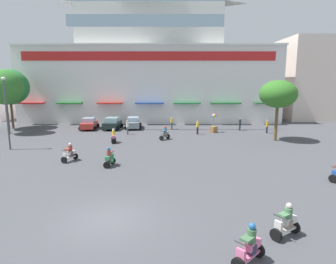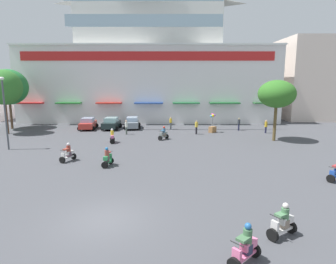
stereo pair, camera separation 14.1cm
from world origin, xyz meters
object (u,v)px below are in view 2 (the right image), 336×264
at_px(pedestrian_2, 267,126).
at_px(pedestrian_0, 172,122).
at_px(plaza_tree_1, 278,94).
at_px(scooter_rider_7, 284,223).
at_px(parked_car_0, 89,123).
at_px(scooter_rider_4, 109,158).
at_px(parked_car_1, 113,123).
at_px(pedestrian_4, 198,127).
at_px(scooter_rider_5, 69,154).
at_px(scooter_rider_6, 165,134).
at_px(plaza_tree_2, 5,87).
at_px(pedestrian_3, 127,126).
at_px(streetlamp_near, 6,108).
at_px(balloon_vendor_cart, 214,126).
at_px(plaza_tree_0, 10,87).
at_px(pedestrian_1, 240,123).
at_px(scooter_rider_0, 247,248).
at_px(scooter_rider_3, 113,137).
at_px(parked_car_2, 133,123).

bearing_deg(pedestrian_2, pedestrian_0, 166.42).
bearing_deg(plaza_tree_1, scooter_rider_7, -109.31).
height_order(parked_car_0, scooter_rider_4, parked_car_0).
xyz_separation_m(plaza_tree_1, scooter_rider_4, (-16.20, -9.52, -4.42)).
bearing_deg(parked_car_1, pedestrian_4, -19.01).
bearing_deg(pedestrian_2, scooter_rider_5, -148.03).
distance_m(scooter_rider_6, scooter_rider_7, 20.75).
xyz_separation_m(plaza_tree_2, scooter_rider_7, (24.55, -23.60, -5.07)).
xyz_separation_m(pedestrian_3, streetlamp_near, (-10.07, -7.78, 2.94)).
bearing_deg(balloon_vendor_cart, pedestrian_0, 155.45).
relative_size(plaza_tree_1, balloon_vendor_cart, 2.72).
bearing_deg(scooter_rider_5, scooter_rider_4, -21.78).
distance_m(scooter_rider_4, pedestrian_4, 15.55).
distance_m(scooter_rider_7, streetlamp_near, 25.37).
xyz_separation_m(plaza_tree_0, pedestrian_1, (30.65, -1.46, -4.69)).
distance_m(parked_car_1, scooter_rider_0, 30.71).
relative_size(scooter_rider_3, pedestrian_1, 0.94).
relative_size(pedestrian_0, balloon_vendor_cart, 0.69).
xyz_separation_m(parked_car_0, streetlamp_near, (-4.34, -11.66, 3.19)).
height_order(pedestrian_0, pedestrian_4, pedestrian_4).
height_order(scooter_rider_7, streetlamp_near, streetlamp_near).
height_order(scooter_rider_7, pedestrian_4, pedestrian_4).
xyz_separation_m(scooter_rider_5, pedestrian_3, (3.02, 11.77, 0.41)).
distance_m(plaza_tree_2, parked_car_2, 16.18).
height_order(plaza_tree_2, balloon_vendor_cart, plaza_tree_2).
relative_size(plaza_tree_1, scooter_rider_5, 4.34).
height_order(streetlamp_near, balloon_vendor_cart, streetlamp_near).
bearing_deg(pedestrian_4, scooter_rider_6, -141.23).
height_order(scooter_rider_7, pedestrian_3, pedestrian_3).
bearing_deg(pedestrian_1, pedestrian_0, 173.53).
bearing_deg(scooter_rider_5, pedestrian_3, 75.59).
bearing_deg(scooter_rider_6, streetlamp_near, -162.15).
xyz_separation_m(parked_car_2, pedestrian_1, (14.25, -1.86, 0.17)).
distance_m(scooter_rider_3, balloon_vendor_cart, 13.06).
bearing_deg(pedestrian_3, scooter_rider_0, -72.60).
distance_m(scooter_rider_0, scooter_rider_3, 21.92).
bearing_deg(scooter_rider_7, plaza_tree_0, 133.62).
relative_size(scooter_rider_7, pedestrian_1, 0.88).
relative_size(scooter_rider_4, pedestrian_3, 0.86).
distance_m(plaza_tree_2, parked_car_1, 13.51).
xyz_separation_m(plaza_tree_1, parked_car_0, (-22.41, 7.53, -4.27)).
bearing_deg(scooter_rider_7, pedestrian_4, 93.17).
xyz_separation_m(scooter_rider_6, pedestrian_2, (12.74, 4.00, 0.33)).
bearing_deg(plaza_tree_2, pedestrian_2, 0.83).
bearing_deg(plaza_tree_0, parked_car_0, -2.02).
bearing_deg(parked_car_0, scooter_rider_7, -60.03).
xyz_separation_m(plaza_tree_2, parked_car_1, (12.10, 3.50, -4.89)).
xyz_separation_m(pedestrian_0, pedestrian_4, (3.11, -3.68, 0.02)).
bearing_deg(parked_car_1, scooter_rider_5, -91.53).
xyz_separation_m(plaza_tree_0, pedestrian_2, (33.58, -3.32, -4.69)).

